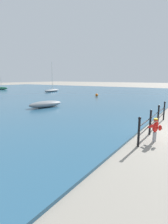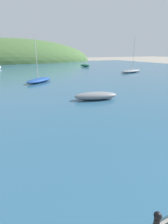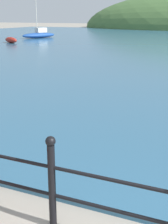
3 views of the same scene
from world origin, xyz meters
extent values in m
cube|color=#2D5B7A|center=(0.00, 32.00, 0.05)|extent=(80.00, 60.00, 0.10)
ellipsoid|color=#476B38|center=(0.00, 67.80, 0.00)|extent=(56.77, 31.22, 15.41)
sphere|color=black|center=(-2.88, 1.50, 1.15)|extent=(0.12, 0.12, 0.12)
ellipsoid|color=gray|center=(1.45, 11.09, 0.38)|extent=(3.34, 1.80, 0.57)
ellipsoid|color=gray|center=(15.32, 23.74, 0.34)|extent=(4.83, 2.28, 0.49)
cylinder|color=beige|center=(15.54, 23.79, 3.15)|extent=(0.07, 0.07, 5.12)
ellipsoid|color=#287551|center=(13.30, 37.30, 0.40)|extent=(1.75, 2.81, 0.61)
cylinder|color=beige|center=(13.25, 37.43, 1.81)|extent=(0.07, 0.07, 2.20)
ellipsoid|color=#1E4793|center=(-0.67, 20.51, 0.35)|extent=(3.93, 3.68, 0.49)
cylinder|color=beige|center=(-0.82, 20.37, 2.82)|extent=(0.07, 0.07, 4.45)
camera|label=1|loc=(-9.47, -0.35, 2.66)|focal=28.00mm
camera|label=2|loc=(-4.70, 0.22, 3.45)|focal=28.00mm
camera|label=3|loc=(0.60, -1.37, 2.52)|focal=50.00mm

